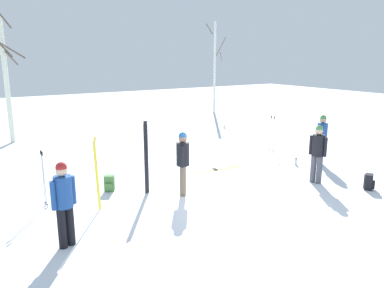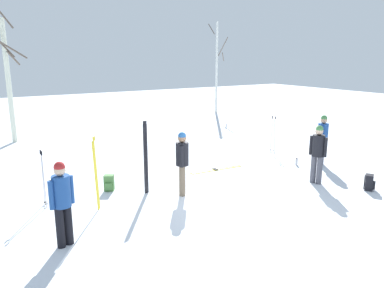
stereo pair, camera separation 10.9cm
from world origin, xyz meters
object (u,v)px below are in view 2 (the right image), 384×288
Objects in this scene: person_3 at (323,137)px; person_0 at (182,159)px; water_bottle_0 at (297,162)px; ski_poles_1 at (43,177)px; backpack_0 at (109,183)px; ski_poles_0 at (273,133)px; ski_pair_planted_1 at (96,174)px; birch_tree_3 at (8,78)px; backpack_1 at (369,183)px; birch_tree_4 at (217,66)px; ski_pair_planted_0 at (146,158)px; ski_pair_lying_0 at (216,169)px; person_2 at (318,151)px; person_1 at (62,199)px.

person_0 is at bearing 179.52° from person_3.
person_3 reaches higher than water_bottle_0.
ski_poles_1 reaches higher than backpack_0.
ski_pair_planted_1 is at bearing -165.53° from ski_poles_0.
ski_pair_planted_1 reaches higher than water_bottle_0.
birch_tree_3 is at bearing 139.20° from ski_poles_0.
person_0 is 2.28m from ski_pair_planted_1.
birch_tree_4 reaches higher than backpack_1.
ski_pair_planted_1 is (-1.50, -0.45, -0.08)m from ski_pair_planted_0.
ski_poles_0 is 10.73m from birch_tree_4.
birch_tree_4 is at bearing 66.64° from ski_poles_0.
water_bottle_0 is (-0.53, -1.74, -0.64)m from ski_poles_0.
ski_poles_0 is at bearing 13.87° from ski_pair_planted_0.
ski_pair_planted_1 is at bearing -178.36° from water_bottle_0.
ski_pair_lying_0 is at bearing -166.76° from ski_poles_0.
ski_poles_0 is (6.02, 1.49, -0.24)m from ski_pair_planted_0.
ski_poles_0 reaches higher than water_bottle_0.
backpack_1 is (5.36, -3.04, -0.78)m from ski_pair_planted_0.
person_2 is 2.05m from water_bottle_0.
person_1 is at bearing -160.37° from person_0.
ski_poles_0 is at bearing 6.62° from ski_poles_1.
birch_tree_4 is (7.33, 10.39, 2.95)m from ski_pair_lying_0.
ski_pair_planted_0 is at bearing 34.96° from person_1.
ski_poles_0 is at bearing 20.97° from person_1.
ski_pair_planted_1 is at bearing 175.98° from person_0.
person_0 is 1.00× the size of person_3.
birch_tree_4 is at bearing 67.59° from water_bottle_0.
ski_pair_planted_1 is at bearing 51.18° from person_1.
person_3 is (8.81, 1.16, 0.00)m from person_1.
ski_pair_planted_1 reaches higher than backpack_0.
ski_pair_lying_0 is at bearing -125.22° from birch_tree_4.
ski_pair_planted_1 is 7.36m from backpack_1.
backpack_1 is at bearing -31.35° from backpack_0.
ski_pair_lying_0 is at bearing 15.37° from ski_pair_planted_1.
ski_pair_lying_0 is at bearing 123.56° from backpack_1.
ski_poles_0 is 3.19× the size of backpack_1.
person_0 is 2.66m from ski_pair_lying_0.
ski_pair_planted_1 is (-7.72, 0.20, -0.07)m from person_3.
ski_pair_lying_0 is 4.32× the size of backpack_1.
person_1 is 1.00× the size of person_2.
birch_tree_4 is at bearing 11.55° from birch_tree_3.
water_bottle_0 is (6.29, -0.97, -0.10)m from backpack_0.
birch_tree_3 reaches higher than water_bottle_0.
backpack_1 is at bearing -20.67° from ski_pair_planted_1.
person_2 reaches higher than backpack_1.
backpack_0 reaches higher than water_bottle_0.
backpack_0 is (-0.80, 0.71, -0.78)m from ski_pair_planted_0.
person_3 is 1.22× the size of ski_poles_0.
backpack_1 is 1.82× the size of water_bottle_0.
ski_poles_0 is at bearing 95.32° from person_3.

